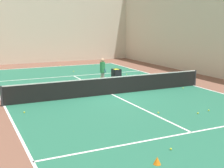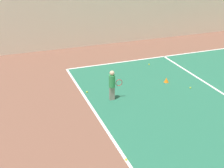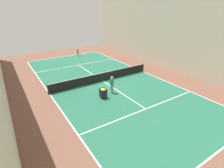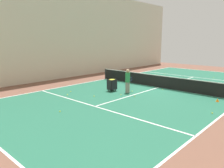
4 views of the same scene
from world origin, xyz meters
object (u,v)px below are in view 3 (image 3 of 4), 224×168
Objects in this scene: tennis_net at (103,77)px; player_near_baseline at (78,52)px; coach_at_net at (112,84)px; training_cone_0 at (90,59)px; ball_cart at (103,92)px; training_cone_1 at (142,75)px.

player_near_baseline is (-1.83, -11.28, 0.21)m from tennis_net.
player_near_baseline is at bearing -2.96° from coach_at_net.
tennis_net is at bearing 72.99° from training_cone_0.
player_near_baseline is 15.05m from ball_cart.
coach_at_net is 11.83m from training_cone_0.
tennis_net is 51.99× the size of training_cone_0.
ball_cart is (1.16, 0.37, -0.35)m from coach_at_net.
ball_cart is 4.39× the size of training_cone_1.
training_cone_0 is at bearing -110.83° from ball_cart.
training_cone_1 is (-2.90, 12.36, -0.61)m from player_near_baseline.
training_cone_0 is 1.12× the size of training_cone_1.
ball_cart is at bearing 69.17° from training_cone_0.
training_cone_0 is 9.71m from training_cone_1.
coach_at_net is 7.46× the size of training_cone_0.
coach_at_net is at bearing -5.29° from player_near_baseline.
coach_at_net reaches higher than ball_cart.
training_cone_0 is (-0.74, 2.89, -0.60)m from player_near_baseline.
player_near_baseline is at bearing -76.81° from training_cone_1.
player_near_baseline is 3.05m from training_cone_0.
tennis_net is 3.80m from ball_cart.
training_cone_1 is (-6.61, -2.23, -0.51)m from ball_cart.
training_cone_1 is (-4.73, 1.07, -0.41)m from tennis_net.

